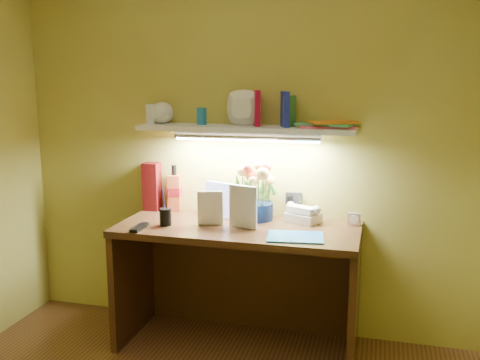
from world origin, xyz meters
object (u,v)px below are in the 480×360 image
desk_clock (354,219)px  whisky_bottle (174,188)px  telephone (303,213)px  flower_bouquet (256,190)px  desk (238,287)px

desk_clock → whisky_bottle: size_ratio=0.25×
telephone → desk_clock: bearing=24.7°
whisky_bottle → flower_bouquet: bearing=-7.6°
flower_bouquet → whisky_bottle: flower_bouquet is taller
flower_bouquet → desk: bearing=-111.5°
desk_clock → telephone: bearing=-172.6°
desk → flower_bouquet: flower_bouquet is taller
flower_bouquet → telephone: bearing=1.7°
desk → telephone: size_ratio=7.48×
flower_bouquet → whisky_bottle: 0.56m
flower_bouquet → telephone: size_ratio=1.94×
flower_bouquet → whisky_bottle: bearing=172.4°
desk → flower_bouquet: bearing=68.5°
flower_bouquet → desk_clock: flower_bouquet is taller
flower_bouquet → telephone: flower_bouquet is taller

